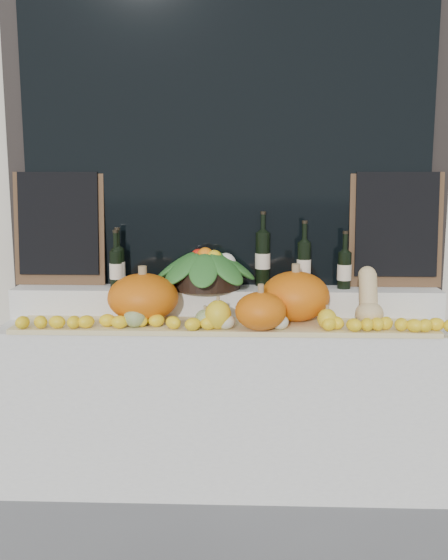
# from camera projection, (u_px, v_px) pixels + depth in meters

# --- Properties ---
(storefront_facade) EXTENTS (7.00, 0.94, 4.50)m
(storefront_facade) POSITION_uv_depth(u_px,v_px,m) (229.00, 73.00, 3.74)
(storefront_facade) COLOR beige
(storefront_facade) RESTS_ON ground
(display_sill) EXTENTS (2.30, 0.55, 0.88)m
(display_sill) POSITION_uv_depth(u_px,v_px,m) (225.00, 402.00, 3.34)
(display_sill) COLOR silver
(display_sill) RESTS_ON ground
(rear_tier) EXTENTS (2.30, 0.25, 0.16)m
(rear_tier) POSITION_uv_depth(u_px,v_px,m) (225.00, 302.00, 3.40)
(rear_tier) COLOR silver
(rear_tier) RESTS_ON display_sill
(straw_bedding) EXTENTS (2.10, 0.32, 0.02)m
(straw_bedding) POSITION_uv_depth(u_px,v_px,m) (224.00, 326.00, 3.14)
(straw_bedding) COLOR tan
(straw_bedding) RESTS_ON display_sill
(pumpkin_left) EXTENTS (0.43, 0.43, 0.24)m
(pumpkin_left) POSITION_uv_depth(u_px,v_px,m) (143.00, 297.00, 3.19)
(pumpkin_left) COLOR #D5610B
(pumpkin_left) RESTS_ON straw_bedding
(pumpkin_right) EXTENTS (0.39, 0.39, 0.26)m
(pumpkin_right) POSITION_uv_depth(u_px,v_px,m) (295.00, 296.00, 3.19)
(pumpkin_right) COLOR #D5610B
(pumpkin_right) RESTS_ON straw_bedding
(pumpkin_center) EXTENTS (0.29, 0.29, 0.18)m
(pumpkin_center) POSITION_uv_depth(u_px,v_px,m) (261.00, 311.00, 3.01)
(pumpkin_center) COLOR #D5610B
(pumpkin_center) RESTS_ON straw_bedding
(butternut_squash) EXTENTS (0.14, 0.20, 0.29)m
(butternut_squash) POSITION_uv_depth(u_px,v_px,m) (369.00, 300.00, 3.10)
(butternut_squash) COLOR tan
(butternut_squash) RESTS_ON straw_bedding
(decorative_gourds) EXTENTS (1.04, 0.14, 0.16)m
(decorative_gourds) POSITION_uv_depth(u_px,v_px,m) (227.00, 318.00, 3.04)
(decorative_gourds) COLOR #34611D
(decorative_gourds) RESTS_ON straw_bedding
(lemon_heap) EXTENTS (2.20, 0.16, 0.06)m
(lemon_heap) POSITION_uv_depth(u_px,v_px,m) (223.00, 323.00, 3.03)
(lemon_heap) COLOR yellow
(lemon_heap) RESTS_ON straw_bedding
(produce_bowl) EXTENTS (0.57, 0.57, 0.23)m
(produce_bowl) POSITION_uv_depth(u_px,v_px,m) (205.00, 268.00, 3.36)
(produce_bowl) COLOR black
(produce_bowl) RESTS_ON rear_tier
(wine_bottle_far_left) EXTENTS (0.08, 0.08, 0.33)m
(wine_bottle_far_left) POSITION_uv_depth(u_px,v_px,m) (118.00, 267.00, 3.39)
(wine_bottle_far_left) COLOR black
(wine_bottle_far_left) RESTS_ON rear_tier
(wine_bottle_near_left) EXTENTS (0.08, 0.08, 0.31)m
(wine_bottle_near_left) POSITION_uv_depth(u_px,v_px,m) (117.00, 268.00, 3.38)
(wine_bottle_near_left) COLOR black
(wine_bottle_near_left) RESTS_ON rear_tier
(wine_bottle_tall) EXTENTS (0.08, 0.08, 0.41)m
(wine_bottle_tall) POSITION_uv_depth(u_px,v_px,m) (263.00, 258.00, 3.42)
(wine_bottle_tall) COLOR black
(wine_bottle_tall) RESTS_ON rear_tier
(wine_bottle_near_right) EXTENTS (0.08, 0.08, 0.37)m
(wine_bottle_near_right) POSITION_uv_depth(u_px,v_px,m) (304.00, 264.00, 3.33)
(wine_bottle_near_right) COLOR black
(wine_bottle_near_right) RESTS_ON rear_tier
(wine_bottle_far_right) EXTENTS (0.08, 0.08, 0.31)m
(wine_bottle_far_right) POSITION_uv_depth(u_px,v_px,m) (344.00, 269.00, 3.34)
(wine_bottle_far_right) COLOR black
(wine_bottle_far_right) RESTS_ON rear_tier
(chalkboard_left) EXTENTS (0.50, 0.08, 0.62)m
(chalkboard_left) POSITION_uv_depth(u_px,v_px,m) (59.00, 226.00, 3.43)
(chalkboard_left) COLOR #4C331E
(chalkboard_left) RESTS_ON rear_tier
(chalkboard_right) EXTENTS (0.50, 0.08, 0.62)m
(chalkboard_right) POSITION_uv_depth(u_px,v_px,m) (396.00, 227.00, 3.36)
(chalkboard_right) COLOR #4C331E
(chalkboard_right) RESTS_ON rear_tier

